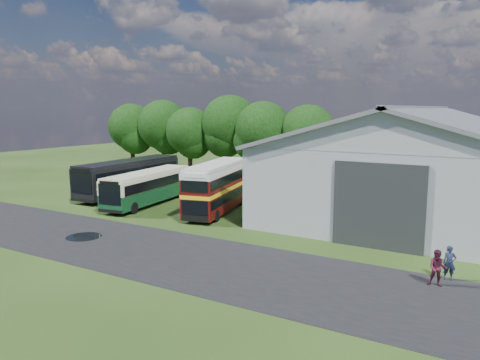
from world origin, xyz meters
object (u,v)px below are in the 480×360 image
Objects in this scene: visitor_a at (449,263)px; bus_green_single at (148,187)px; bus_dark_single at (130,176)px; bus_maroon_double at (217,188)px; visitor_b at (438,269)px; storage_shed at (419,158)px.

bus_green_single is at bearing 151.70° from visitor_a.
bus_dark_single is at bearing 149.27° from visitor_a.
bus_maroon_double is 5.48× the size of visitor_b.
visitor_a is at bearing 67.00° from visitor_b.
bus_green_single is 24.95m from visitor_a.
storage_shed is 15.30× the size of visitor_a.
bus_green_single is 24.93m from visitor_b.
visitor_b is at bearing -120.62° from visitor_a.
bus_green_single is 6.38× the size of visitor_a.
storage_shed reaches higher than visitor_a.
bus_green_single is 6.72m from bus_maroon_double.
bus_maroon_double is 0.78× the size of bus_dark_single.
bus_maroon_double is at bearing -12.93° from bus_dark_single.
visitor_b is at bearing -76.68° from storage_shed.
visitor_b is at bearing -37.47° from bus_maroon_double.
bus_maroon_double is (6.69, 0.47, 0.45)m from bus_green_single.
storage_shed is at bearing 91.51° from visitor_a.
bus_dark_single is (-4.49, 2.45, 0.25)m from bus_green_single.
bus_dark_single reaches higher than visitor_a.
bus_green_single reaches higher than visitor_a.
storage_shed is 22.07m from bus_green_single.
visitor_a is at bearing -33.73° from bus_maroon_double.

